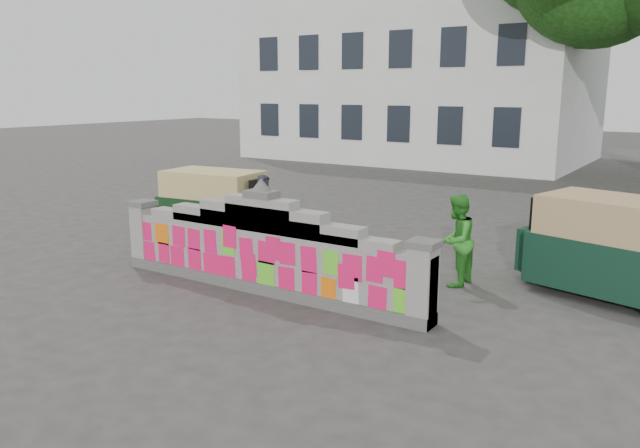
# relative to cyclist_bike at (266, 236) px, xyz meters

# --- Properties ---
(ground) EXTENTS (100.00, 100.00, 0.00)m
(ground) POSITION_rel_cyclist_bike_xyz_m (1.43, -1.90, -0.44)
(ground) COLOR #383533
(ground) RESTS_ON ground
(parapet_wall) EXTENTS (6.48, 0.44, 2.01)m
(parapet_wall) POSITION_rel_cyclist_bike_xyz_m (1.43, -1.91, 0.31)
(parapet_wall) COLOR #4C4C49
(parapet_wall) RESTS_ON ground
(building) EXTENTS (16.00, 10.00, 8.90)m
(building) POSITION_rel_cyclist_bike_xyz_m (-5.57, 20.08, 3.57)
(building) COLOR silver
(building) RESTS_ON ground
(cyclist_bike) EXTENTS (1.78, 1.01, 0.89)m
(cyclist_bike) POSITION_rel_cyclist_bike_xyz_m (0.00, 0.00, 0.00)
(cyclist_bike) COLOR black
(cyclist_bike) RESTS_ON ground
(cyclist_rider) EXTENTS (0.49, 0.62, 1.50)m
(cyclist_rider) POSITION_rel_cyclist_bike_xyz_m (0.00, 0.00, 0.31)
(cyclist_rider) COLOR black
(cyclist_rider) RESTS_ON ground
(pedestrian) EXTENTS (0.66, 0.83, 1.67)m
(pedestrian) POSITION_rel_cyclist_bike_xyz_m (4.11, 0.31, 0.39)
(pedestrian) COLOR #309227
(pedestrian) RESTS_ON ground
(rickshaw_left) EXTENTS (2.95, 1.61, 1.60)m
(rickshaw_left) POSITION_rel_cyclist_bike_xyz_m (-2.12, 0.80, 0.38)
(rickshaw_left) COLOR black
(rickshaw_left) RESTS_ON ground
(rickshaw_right) EXTENTS (3.20, 2.06, 1.72)m
(rickshaw_right) POSITION_rel_cyclist_bike_xyz_m (6.57, 1.11, 0.45)
(rickshaw_right) COLOR #103021
(rickshaw_right) RESTS_ON ground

